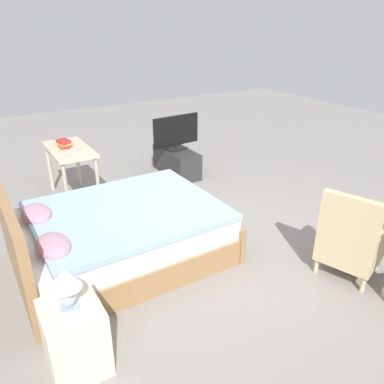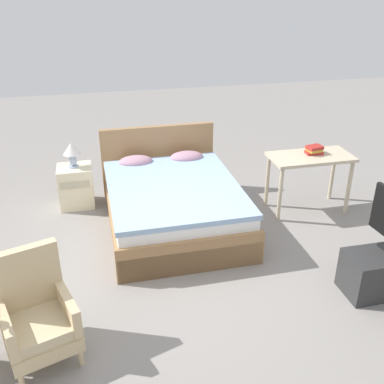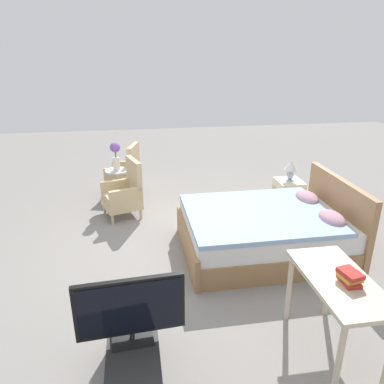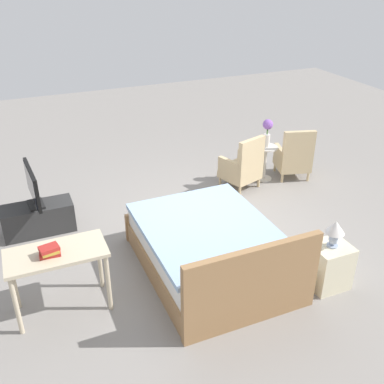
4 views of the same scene
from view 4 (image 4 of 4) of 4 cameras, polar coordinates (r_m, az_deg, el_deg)
The scene contains 12 objects.
ground_plane at distance 6.42m, azimuth 0.44°, elevation -4.95°, with size 16.00×16.00×0.00m, color gray.
bed at distance 5.50m, azimuth 2.52°, elevation -7.51°, with size 1.58×2.12×0.96m.
armchair_by_window_left at distance 7.99m, azimuth 12.81°, elevation 4.27°, with size 0.67×0.67×0.92m.
armchair_by_window_right at distance 7.48m, azimuth 6.47°, elevation 3.16°, with size 0.68×0.68×0.92m.
side_table at distance 7.82m, azimuth 9.26°, elevation 4.16°, with size 0.40×0.40×0.62m.
flower_vase at distance 7.62m, azimuth 9.56°, elevation 7.76°, with size 0.17×0.17×0.48m.
nightstand at distance 5.54m, azimuth 16.97°, elevation -8.92°, with size 0.44×0.41×0.55m.
table_lamp at distance 5.27m, azimuth 17.70°, elevation -4.64°, with size 0.22×0.22×0.33m.
tv_stand at distance 6.66m, azimuth -18.89°, elevation -3.20°, with size 0.96×0.40×0.42m.
tv_flatscreen at distance 6.43m, azimuth -19.59°, elevation 0.66°, with size 0.22×0.83×0.56m.
vanity_desk at distance 4.97m, azimuth -16.75°, elevation -8.34°, with size 1.04×0.52×0.76m.
book_stack at distance 4.83m, azimuth -17.65°, elevation -7.16°, with size 0.22×0.17×0.11m.
Camera 4 is at (2.14, 4.95, 3.49)m, focal length 42.00 mm.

